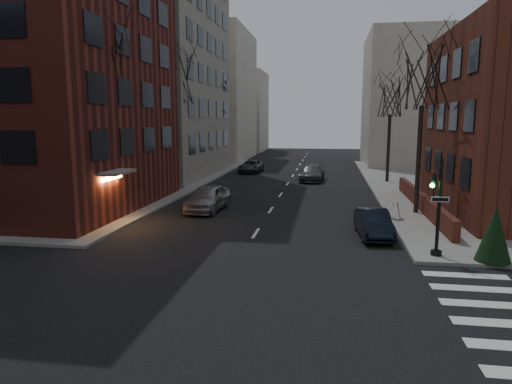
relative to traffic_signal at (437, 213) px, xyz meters
The scene contains 21 objects.
ground 12.15m from the traffic_signal, 131.43° to the right, with size 160.00×160.00×0.00m, color black.
building_left_brick 25.61m from the traffic_signal, 162.24° to the left, with size 15.00×15.00×18.00m, color maroon.
building_left_tan 37.33m from the traffic_signal, 134.92° to the left, with size 18.00×18.00×28.00m, color gray.
low_wall_right 10.18m from the traffic_signal, 82.24° to the left, with size 0.35×16.00×1.00m, color #5C271A.
building_distant_la 51.89m from the traffic_signal, 116.50° to the left, with size 14.00×16.00×18.00m, color beige.
building_distant_ra 42.05m from the traffic_signal, 80.23° to the left, with size 14.00×14.00×16.00m, color beige.
building_distant_lb 66.59m from the traffic_signal, 108.38° to the left, with size 10.00×12.00×14.00m, color beige.
traffic_signal is the anchor object (origin of this frame).
tree_left_a 18.66m from the traffic_signal, 163.35° to the left, with size 4.18×4.18×10.26m.
tree_left_b 24.87m from the traffic_signal, 134.54° to the left, with size 4.40×4.40×10.80m.
tree_left_c 35.76m from the traffic_signal, 118.36° to the left, with size 3.96×3.96×9.72m.
tree_right_a 10.92m from the traffic_signal, 84.53° to the left, with size 3.96×3.96×9.72m.
tree_right_b 23.71m from the traffic_signal, 87.85° to the left, with size 3.74×3.74×9.18m.
streetlamp_near 20.86m from the traffic_signal, 141.13° to the left, with size 0.36×0.36×6.28m.
streetlamp_far 36.81m from the traffic_signal, 116.06° to the left, with size 0.36×0.36×6.28m.
parked_sedan 4.08m from the traffic_signal, 123.90° to the left, with size 1.41×4.05×1.33m, color black.
car_lane_silver 14.42m from the traffic_signal, 145.24° to the left, with size 1.93×4.79×1.63m, color gray.
car_lane_gray 24.10m from the traffic_signal, 104.08° to the left, with size 2.06×5.06×1.47m, color #424146.
car_lane_far 31.85m from the traffic_signal, 113.37° to the left, with size 2.19×4.74×1.32m, color #39393D.
sandwich_board 7.15m from the traffic_signal, 95.19° to the left, with size 0.43×0.60×0.96m, color white.
evergreen_shrub 2.23m from the traffic_signal, 13.42° to the right, with size 1.33×1.33×2.22m, color #16321B.
Camera 1 is at (3.52, -10.06, 5.68)m, focal length 32.00 mm.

